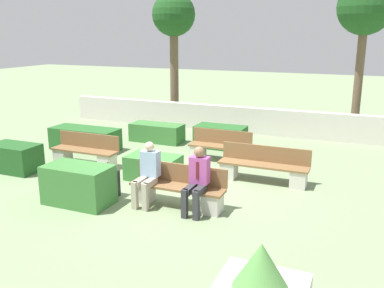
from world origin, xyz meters
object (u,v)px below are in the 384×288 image
object	(u,v)px
person_seated_man	(197,177)
person_seated_woman	(148,171)
suitcase	(109,183)
bench_left_side	(85,154)
bench_back	(220,150)
tree_leftmost	(174,19)
bench_right_side	(263,168)
tree_center_left	(365,10)
bench_front	(178,191)

from	to	relation	value
person_seated_man	person_seated_woman	size ratio (longest dim) A/B	1.01
person_seated_man	suitcase	xyz separation A→B (m)	(-2.12, 0.07, -0.45)
bench_left_side	suitcase	world-z (taller)	bench_left_side
person_seated_man	bench_back	bearing A→B (deg)	102.19
person_seated_woman	tree_leftmost	world-z (taller)	tree_leftmost
bench_back	tree_leftmost	xyz separation A→B (m)	(-3.57, 4.63, 3.65)
bench_right_side	bench_back	world-z (taller)	same
bench_back	person_seated_man	world-z (taller)	person_seated_man
person_seated_woman	bench_left_side	bearing A→B (deg)	149.19
tree_center_left	bench_left_side	bearing A→B (deg)	-132.82
tree_leftmost	tree_center_left	xyz separation A→B (m)	(6.84, 0.54, 0.23)
person_seated_woman	tree_center_left	world-z (taller)	tree_center_left
person_seated_man	suitcase	world-z (taller)	person_seated_man
bench_back	person_seated_woman	bearing A→B (deg)	-84.15
bench_left_side	tree_leftmost	xyz separation A→B (m)	(-0.37, 6.45, 3.65)
bench_right_side	tree_leftmost	xyz separation A→B (m)	(-5.11, 5.86, 3.64)
person_seated_woman	tree_leftmost	distance (m)	9.35
suitcase	bench_front	bearing A→B (deg)	2.60
tree_center_left	person_seated_woman	bearing A→B (deg)	-112.61
bench_back	tree_leftmost	world-z (taller)	tree_leftmost
bench_right_side	tree_center_left	distance (m)	7.68
person_seated_woman	tree_leftmost	size ratio (longest dim) A/B	0.26
bench_front	person_seated_man	size ratio (longest dim) A/B	1.51
tree_leftmost	tree_center_left	size ratio (longest dim) A/B	0.95
bench_front	person_seated_woman	size ratio (longest dim) A/B	1.52
bench_front	person_seated_man	world-z (taller)	person_seated_man
bench_right_side	suitcase	world-z (taller)	bench_right_side
person_seated_man	tree_leftmost	distance (m)	9.78
suitcase	tree_center_left	xyz separation A→B (m)	(4.63, 8.62, 3.92)
suitcase	tree_center_left	distance (m)	10.54
bench_right_side	tree_leftmost	bearing A→B (deg)	128.91
bench_left_side	suitcase	distance (m)	2.46
bench_front	tree_leftmost	bearing A→B (deg)	115.66
person_seated_woman	tree_center_left	distance (m)	10.04
tree_center_left	bench_back	bearing A→B (deg)	-122.35
bench_back	suitcase	bearing A→B (deg)	-100.06
bench_front	tree_leftmost	size ratio (longest dim) A/B	0.40
bench_back	tree_center_left	size ratio (longest dim) A/B	0.33
tree_center_left	suitcase	bearing A→B (deg)	-118.26
bench_left_side	bench_back	distance (m)	3.68
bench_back	tree_center_left	xyz separation A→B (m)	(3.27, 5.17, 3.89)
bench_front	person_seated_man	distance (m)	0.65
bench_left_side	tree_leftmost	distance (m)	7.42
person_seated_man	bench_front	bearing A→B (deg)	163.79
bench_front	suitcase	xyz separation A→B (m)	(-1.63, -0.07, -0.04)
bench_front	bench_right_side	distance (m)	2.49
tree_center_left	bench_right_side	bearing A→B (deg)	-105.14
bench_back	person_seated_man	size ratio (longest dim) A/B	1.30
bench_front	bench_back	bearing A→B (deg)	94.64
person_seated_woman	bench_front	bearing A→B (deg)	13.04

